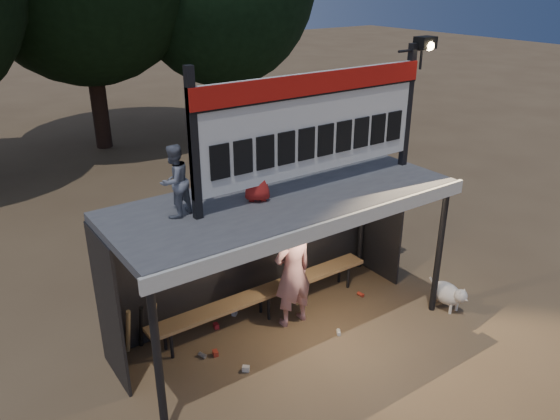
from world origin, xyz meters
name	(u,v)px	position (x,y,z in m)	size (l,w,h in m)	color
ground	(284,332)	(0.00, 0.00, 0.00)	(80.00, 80.00, 0.00)	#503C28
player	(293,272)	(0.27, 0.16, 0.92)	(0.67, 0.44, 1.84)	silver
child_a	(175,181)	(-1.54, 0.21, 2.79)	(0.46, 0.36, 0.94)	slate
child_b	(257,168)	(-0.41, 0.07, 2.78)	(0.45, 0.29, 0.92)	#AB1F1A
dugout_shelter	(275,220)	(0.00, 0.24, 1.85)	(5.10, 2.08, 2.32)	#424245
scoreboard_assembly	(318,119)	(0.56, -0.01, 3.32)	(4.10, 0.27, 1.99)	black
bench	(265,293)	(0.00, 0.55, 0.43)	(4.00, 0.35, 0.48)	olive
dog	(448,294)	(2.63, -1.01, 0.28)	(0.36, 0.81, 0.49)	beige
bats	(135,329)	(-2.08, 0.82, 0.43)	(0.68, 0.35, 0.84)	#A0724B
litter	(260,333)	(-0.35, 0.15, 0.04)	(3.12, 1.51, 0.08)	red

